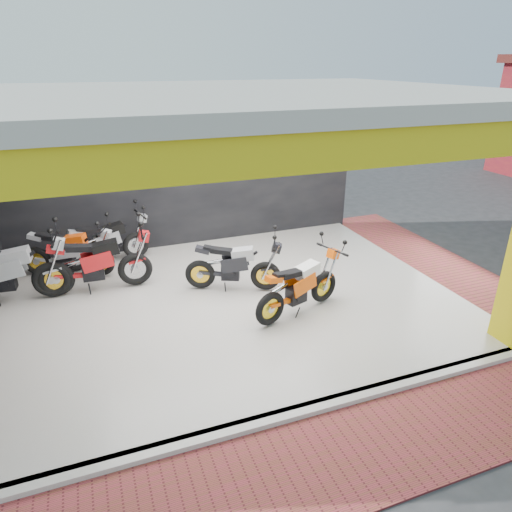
# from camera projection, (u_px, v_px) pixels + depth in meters

# --- Properties ---
(ground) EXTENTS (80.00, 80.00, 0.00)m
(ground) POSITION_uv_depth(u_px,v_px,m) (272.00, 367.00, 6.62)
(ground) COLOR #2D2D30
(ground) RESTS_ON ground
(showroom_floor) EXTENTS (8.00, 6.00, 0.10)m
(showroom_floor) POSITION_uv_depth(u_px,v_px,m) (231.00, 302.00, 8.32)
(showroom_floor) COLOR white
(showroom_floor) RESTS_ON ground
(showroom_ceiling) EXTENTS (8.40, 6.40, 0.20)m
(showroom_ceiling) POSITION_uv_depth(u_px,v_px,m) (225.00, 96.00, 6.91)
(showroom_ceiling) COLOR beige
(showroom_ceiling) RESTS_ON corner_column
(back_wall) EXTENTS (8.20, 0.20, 3.50)m
(back_wall) POSITION_uv_depth(u_px,v_px,m) (188.00, 173.00, 10.31)
(back_wall) COLOR black
(back_wall) RESTS_ON ground
(header_beam_front) EXTENTS (8.40, 0.30, 0.40)m
(header_beam_front) POSITION_uv_depth(u_px,v_px,m) (316.00, 150.00, 4.45)
(header_beam_front) COLOR yellow
(header_beam_front) RESTS_ON corner_column
(header_beam_right) EXTENTS (0.30, 6.40, 0.40)m
(header_beam_right) POSITION_uv_depth(u_px,v_px,m) (436.00, 108.00, 8.32)
(header_beam_right) COLOR yellow
(header_beam_right) RESTS_ON corner_column
(floor_kerb) EXTENTS (8.00, 0.20, 0.10)m
(floor_kerb) POSITION_uv_depth(u_px,v_px,m) (303.00, 411.00, 5.72)
(floor_kerb) COLOR white
(floor_kerb) RESTS_ON ground
(paver_front) EXTENTS (9.00, 1.40, 0.03)m
(paver_front) POSITION_uv_depth(u_px,v_px,m) (334.00, 460.00, 5.06)
(paver_front) COLOR #973137
(paver_front) RESTS_ON ground
(paver_right) EXTENTS (1.40, 7.00, 0.03)m
(paver_right) POSITION_uv_depth(u_px,v_px,m) (442.00, 265.00, 9.88)
(paver_right) COLOR #973137
(paver_right) RESTS_ON ground
(moto_hero) EXTENTS (2.06, 1.29, 1.18)m
(moto_hero) POSITION_uv_depth(u_px,v_px,m) (324.00, 272.00, 7.98)
(moto_hero) COLOR #FF5B0A
(moto_hero) RESTS_ON showroom_floor
(moto_row_a) EXTENTS (2.02, 1.40, 1.16)m
(moto_row_a) POSITION_uv_depth(u_px,v_px,m) (266.00, 262.00, 8.39)
(moto_row_a) COLOR black
(moto_row_a) RESTS_ON showroom_floor
(moto_row_b) EXTENTS (2.19, 0.89, 1.32)m
(moto_row_b) POSITION_uv_depth(u_px,v_px,m) (134.00, 254.00, 8.54)
(moto_row_b) COLOR red
(moto_row_b) RESTS_ON showroom_floor
(moto_row_c) EXTENTS (2.09, 1.42, 1.20)m
(moto_row_c) POSITION_uv_depth(u_px,v_px,m) (98.00, 249.00, 8.94)
(moto_row_c) COLOR #ADB0B5
(moto_row_c) RESTS_ON showroom_floor
(moto_row_d) EXTENTS (2.05, 1.09, 1.19)m
(moto_row_d) POSITION_uv_depth(u_px,v_px,m) (135.00, 233.00, 9.78)
(moto_row_d) COLOR #95979C
(moto_row_d) RESTS_ON showroom_floor
(moto_row_e) EXTENTS (2.30, 1.03, 1.37)m
(moto_row_e) POSITION_uv_depth(u_px,v_px,m) (48.00, 263.00, 8.10)
(moto_row_e) COLOR #A9ACB1
(moto_row_e) RESTS_ON showroom_floor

